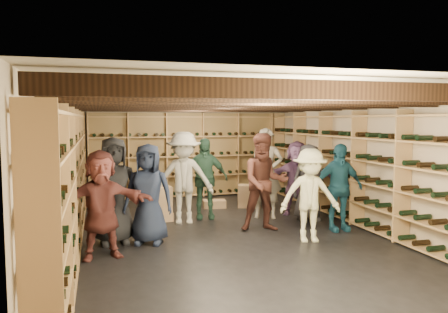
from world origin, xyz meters
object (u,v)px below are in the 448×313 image
Objects in this scene: person_0 at (114,191)px; person_6 at (148,194)px; person_10 at (204,178)px; person_4 at (338,187)px; person_3 at (310,195)px; person_7 at (266,173)px; person_11 at (297,178)px; crate_stack_right at (250,196)px; crate_stack_left at (159,204)px; person_5 at (101,204)px; person_8 at (265,182)px; person_9 at (184,178)px; crate_loose at (214,204)px; person_12 at (309,182)px.

person_6 is at bearing -19.40° from person_0.
person_4 is at bearing -29.37° from person_10.
person_7 is (-0.04, 1.81, 0.15)m from person_3.
crate_stack_right is at bearing 144.40° from person_11.
person_0 is 0.95× the size of person_7.
crate_stack_right is 3.77m from person_0.
person_3 is 2.61m from person_6.
crate_stack_left is at bearing 155.31° from person_4.
person_10 reaches higher than person_3.
person_11 is (0.69, -0.99, 0.52)m from crate_stack_right.
person_11 is at bearing 18.91° from person_5.
person_9 is (-1.27, 0.97, 0.00)m from person_8.
person_9 is at bearing -156.40° from person_7.
person_7 is (3.23, 1.75, 0.13)m from person_5.
person_0 is 3.89m from person_4.
person_4 reaches higher than crate_loose.
person_12 is at bearing 12.06° from person_5.
person_10 is (-0.47, -0.96, 0.73)m from crate_loose.
person_12 is (1.93, -0.75, -0.05)m from person_10.
person_10 is (0.47, 0.29, -0.07)m from person_9.
person_8 is at bearing 25.89° from person_6.
person_0 is 1.11× the size of person_11.
crate_loose is 0.33× the size of person_3.
person_3 is at bearing -75.67° from crate_loose.
person_9 is at bearing -140.10° from person_10.
person_9 is at bearing 42.66° from person_5.
person_0 is 2.24m from person_10.
person_5 is at bearing -168.72° from person_3.
person_6 is 0.89× the size of person_7.
person_5 is (-2.48, -3.01, 0.70)m from crate_loose.
crate_stack_left is 2.22m from person_7.
person_9 is (0.81, 1.20, 0.07)m from person_6.
person_4 is 1.57m from person_7.
crate_stack_right is 0.33× the size of person_8.
crate_stack_right is 0.38× the size of person_11.
person_5 reaches higher than person_3.
crate_stack_right is at bearing 102.36° from person_3.
crate_loose is 2.00m from person_11.
person_6 is (-0.37, -1.48, 0.46)m from crate_stack_left.
crate_loose is at bearing 129.04° from person_12.
person_0 reaches higher than person_6.
person_9 is (-2.55, 1.32, 0.09)m from person_4.
person_4 is at bearing -33.10° from person_7.
crate_stack_left is 0.37× the size of person_7.
person_3 is 0.98× the size of person_11.
crate_loose is at bearing 74.03° from person_6.
person_3 is 1.52m from person_12.
person_5 is 2.92m from person_8.
person_10 is (2.01, 2.05, 0.03)m from person_5.
person_11 is at bearing 31.17° from person_7.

